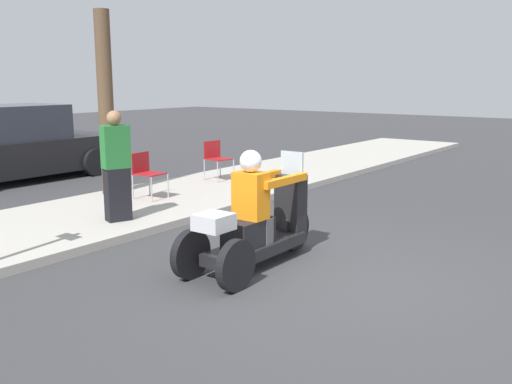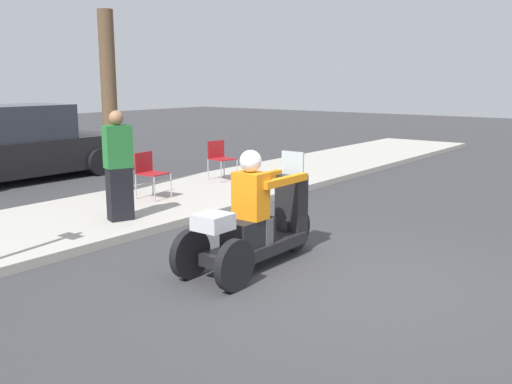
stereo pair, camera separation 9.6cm
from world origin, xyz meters
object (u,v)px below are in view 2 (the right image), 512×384
object	(u,v)px
spectator_end_of_line	(119,168)
folding_chair_set_back	(149,170)
motorcycle_trike	(256,225)
tree_trunk	(109,104)
folding_chair_curbside	(220,156)
parked_car_lot_center	(16,146)

from	to	relation	value
spectator_end_of_line	folding_chair_set_back	bearing A→B (deg)	33.00
motorcycle_trike	tree_trunk	xyz separation A→B (m)	(1.46, 4.52, 1.27)
folding_chair_curbside	parked_car_lot_center	distance (m)	4.60
folding_chair_set_back	tree_trunk	distance (m)	1.45
spectator_end_of_line	tree_trunk	world-z (taller)	tree_trunk
parked_car_lot_center	folding_chair_set_back	bearing A→B (deg)	-88.45
motorcycle_trike	parked_car_lot_center	distance (m)	8.03
spectator_end_of_line	parked_car_lot_center	xyz separation A→B (m)	(1.28, 5.14, -0.14)
tree_trunk	parked_car_lot_center	bearing A→B (deg)	89.85
spectator_end_of_line	tree_trunk	bearing A→B (deg)	54.26
folding_chair_set_back	spectator_end_of_line	bearing A→B (deg)	-147.00
folding_chair_set_back	motorcycle_trike	bearing A→B (deg)	-113.41
motorcycle_trike	parked_car_lot_center	bearing A→B (deg)	79.44
parked_car_lot_center	tree_trunk	xyz separation A→B (m)	(-0.01, -3.37, 1.00)
parked_car_lot_center	tree_trunk	bearing A→B (deg)	-90.15
spectator_end_of_line	folding_chair_curbside	world-z (taller)	spectator_end_of_line
folding_chair_curbside	tree_trunk	bearing A→B (deg)	165.68
tree_trunk	spectator_end_of_line	bearing A→B (deg)	-125.74
spectator_end_of_line	tree_trunk	xyz separation A→B (m)	(1.27, 1.77, 0.86)
folding_chair_curbside	tree_trunk	xyz separation A→B (m)	(-2.35, 0.60, 1.16)
motorcycle_trike	folding_chair_curbside	size ratio (longest dim) A/B	2.69
motorcycle_trike	parked_car_lot_center	world-z (taller)	parked_car_lot_center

